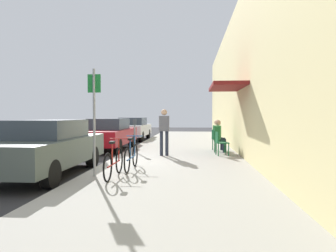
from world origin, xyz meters
TOP-DOWN VIEW (x-y plane):
  - ground_plane at (0.00, 0.00)m, footprint 60.00×60.00m
  - sidewalk_slab at (2.25, 2.00)m, footprint 4.50×32.00m
  - building_facade at (4.65, 2.00)m, footprint 1.40×32.00m
  - parked_car_0 at (-1.10, -1.73)m, footprint 1.80×4.40m
  - parked_car_1 at (-1.10, 4.19)m, footprint 1.80×4.40m
  - parked_car_2 at (-1.10, 9.81)m, footprint 1.80×4.40m
  - parking_meter at (0.45, 2.50)m, footprint 0.12×0.10m
  - street_sign at (0.40, -2.29)m, footprint 0.32×0.06m
  - bicycle_0 at (0.91, -2.40)m, footprint 0.46×1.71m
  - bicycle_1 at (1.12, -1.38)m, footprint 0.46×1.71m
  - cafe_chair_0 at (3.78, 1.80)m, footprint 0.50×0.50m
  - cafe_chair_1 at (3.78, 2.79)m, footprint 0.51×0.51m
  - seated_patron_1 at (3.84, 2.77)m, footprint 0.48×0.42m
  - cafe_chair_2 at (3.78, 3.38)m, footprint 0.56×0.56m
  - seated_patron_2 at (3.84, 3.40)m, footprint 0.51×0.47m
  - pedestrian_standing at (1.73, 1.56)m, footprint 0.36×0.22m

SIDE VIEW (x-z plane):
  - ground_plane at x=0.00m, z-range 0.00..0.00m
  - sidewalk_slab at x=2.25m, z-range 0.00..0.12m
  - bicycle_0 at x=0.91m, z-range 0.03..0.93m
  - bicycle_1 at x=1.12m, z-range 0.03..0.93m
  - cafe_chair_0 at x=3.78m, z-range 0.19..1.06m
  - cafe_chair_1 at x=3.78m, z-range 0.19..1.06m
  - cafe_chair_2 at x=3.78m, z-range 0.19..1.06m
  - parked_car_1 at x=-1.10m, z-range 0.02..1.47m
  - parked_car_2 at x=-1.10m, z-range 0.03..1.47m
  - parked_car_0 at x=-1.10m, z-range 0.02..1.50m
  - seated_patron_1 at x=3.84m, z-range 0.17..1.46m
  - seated_patron_2 at x=3.84m, z-range 0.17..1.46m
  - parking_meter at x=0.45m, z-range 0.23..1.55m
  - pedestrian_standing at x=1.73m, z-range 0.27..1.97m
  - street_sign at x=0.40m, z-range 0.34..2.94m
  - building_facade at x=4.65m, z-range 0.00..6.04m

